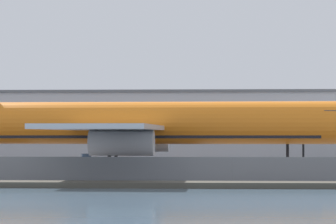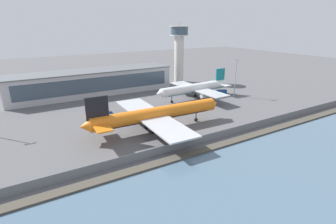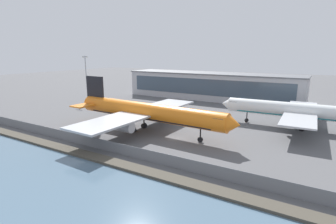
{
  "view_description": "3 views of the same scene",
  "coord_description": "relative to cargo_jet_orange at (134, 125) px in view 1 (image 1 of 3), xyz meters",
  "views": [
    {
      "loc": [
        -2.47,
        -88.29,
        4.53
      ],
      "look_at": [
        -6.78,
        2.77,
        7.1
      ],
      "focal_mm": 85.0,
      "sensor_mm": 36.0,
      "label": 1
    },
    {
      "loc": [
        -50.36,
        -74.36,
        35.46
      ],
      "look_at": [
        -0.11,
        9.78,
        2.14
      ],
      "focal_mm": 28.0,
      "sensor_mm": 36.0,
      "label": 2
    },
    {
      "loc": [
        31.41,
        -56.88,
        21.68
      ],
      "look_at": [
        -4.54,
        3.35,
        5.82
      ],
      "focal_mm": 28.0,
      "sensor_mm": 36.0,
      "label": 3
    }
  ],
  "objects": [
    {
      "name": "terminal_building",
      "position": [
        -4.43,
        60.1,
        0.65
      ],
      "size": [
        83.13,
        17.5,
        12.51
      ],
      "color": "#B2B2B7",
      "rests_on": "ground"
    },
    {
      "name": "baggage_tug",
      "position": [
        -8.98,
        22.95,
        -4.81
      ],
      "size": [
        2.46,
        3.53,
        1.8
      ],
      "color": "#19519E",
      "rests_on": "ground"
    },
    {
      "name": "perimeter_fence",
      "position": [
        10.49,
        -16.89,
        -4.38
      ],
      "size": [
        280.0,
        0.1,
        2.48
      ],
      "color": "slate",
      "rests_on": "ground"
    },
    {
      "name": "shoreline_seawall",
      "position": [
        10.49,
        -21.39,
        -5.37
      ],
      "size": [
        320.0,
        3.0,
        0.5
      ],
      "color": "#474238",
      "rests_on": "ground"
    },
    {
      "name": "cargo_jet_orange",
      "position": [
        0.0,
        0.0,
        0.0
      ],
      "size": [
        52.39,
        45.02,
        14.73
      ],
      "color": "orange",
      "rests_on": "ground"
    },
    {
      "name": "ground_plane",
      "position": [
        10.49,
        -0.89,
        -5.62
      ],
      "size": [
        500.0,
        500.0,
        0.0
      ],
      "primitive_type": "plane",
      "color": "#565659"
    }
  ]
}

